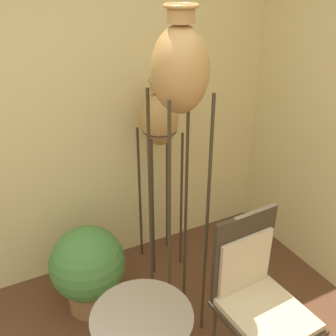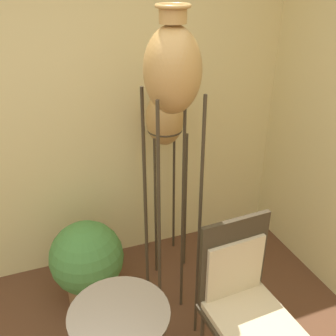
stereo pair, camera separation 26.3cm
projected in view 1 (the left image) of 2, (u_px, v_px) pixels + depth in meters
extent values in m
cube|color=beige|center=(27.00, 116.00, 2.67)|extent=(7.89, 0.06, 2.70)
cylinder|color=#382D1E|center=(169.00, 241.00, 2.27)|extent=(0.02, 0.02, 1.68)
cylinder|color=#382D1E|center=(207.00, 229.00, 2.37)|extent=(0.02, 0.02, 1.68)
cylinder|color=#382D1E|center=(151.00, 218.00, 2.47)|extent=(0.02, 0.02, 1.68)
cylinder|color=#382D1E|center=(186.00, 208.00, 2.58)|extent=(0.02, 0.02, 1.68)
torus|color=#382D1E|center=(180.00, 90.00, 2.04)|extent=(0.26, 0.26, 0.02)
ellipsoid|color=#B28447|center=(180.00, 70.00, 1.99)|extent=(0.30, 0.30, 0.45)
cylinder|color=#B28447|center=(181.00, 15.00, 1.87)|extent=(0.14, 0.14, 0.08)
torus|color=#B28447|center=(181.00, 6.00, 1.85)|extent=(0.18, 0.18, 0.02)
cylinder|color=#382D1E|center=(153.00, 211.00, 3.00)|extent=(0.02, 0.02, 1.19)
cylinder|color=#382D1E|center=(181.00, 203.00, 3.10)|extent=(0.02, 0.02, 1.19)
cylinder|color=#382D1E|center=(140.00, 196.00, 3.19)|extent=(0.02, 0.02, 1.19)
cylinder|color=#382D1E|center=(167.00, 189.00, 3.30)|extent=(0.02, 0.02, 1.19)
torus|color=#382D1E|center=(160.00, 130.00, 2.88)|extent=(0.26, 0.26, 0.02)
ellipsoid|color=#B28447|center=(159.00, 119.00, 2.83)|extent=(0.28, 0.28, 0.40)
cylinder|color=#B28447|center=(159.00, 86.00, 2.72)|extent=(0.12, 0.12, 0.08)
torus|color=#B28447|center=(159.00, 80.00, 2.71)|extent=(0.16, 0.16, 0.02)
cylinder|color=#382D1E|center=(214.00, 335.00, 2.42)|extent=(0.02, 0.02, 0.47)
cylinder|color=#382D1E|center=(261.00, 311.00, 2.59)|extent=(0.02, 0.02, 0.47)
cube|color=#382D1E|center=(266.00, 318.00, 2.22)|extent=(0.47, 0.53, 0.03)
cube|color=beige|center=(267.00, 313.00, 2.21)|extent=(0.44, 0.49, 0.04)
cube|color=#382D1E|center=(243.00, 254.00, 2.27)|extent=(0.43, 0.05, 0.55)
cube|color=beige|center=(245.00, 264.00, 2.28)|extent=(0.36, 0.04, 0.38)
cylinder|color=#382D1E|center=(142.00, 317.00, 1.87)|extent=(0.50, 0.50, 0.02)
cylinder|color=olive|center=(91.00, 295.00, 2.90)|extent=(0.33, 0.33, 0.19)
torus|color=olive|center=(90.00, 285.00, 2.86)|extent=(0.36, 0.36, 0.02)
sphere|color=#47843D|center=(87.00, 263.00, 2.77)|extent=(0.53, 0.53, 0.53)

